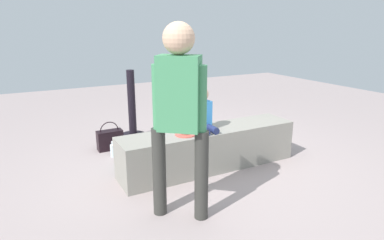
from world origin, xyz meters
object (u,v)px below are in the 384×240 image
cake_plate (185,133)px  water_bottle_far_side (113,150)px  child_seated (202,111)px  party_cup_red (200,148)px  cake_box_white (228,131)px  adult_standing (179,106)px  handbag_black_leather (110,139)px  water_bottle_near_gift (179,147)px  gift_bag (135,157)px

cake_plate → water_bottle_far_side: (-0.56, 0.90, -0.39)m
child_seated → party_cup_red: size_ratio=5.06×
cake_plate → cake_box_white: size_ratio=0.74×
cake_box_white → adult_standing: bearing=-134.1°
cake_plate → cake_box_white: cake_plate is taller
party_cup_red → water_bottle_far_side: bearing=160.8°
party_cup_red → adult_standing: bearing=-125.7°
child_seated → handbag_black_leather: (-0.75, 1.11, -0.54)m
cake_plate → handbag_black_leather: cake_plate is taller
adult_standing → cake_plate: size_ratio=7.15×
water_bottle_near_gift → cake_plate: bearing=-108.6°
water_bottle_near_gift → adult_standing: bearing=-115.2°
child_seated → water_bottle_near_gift: child_seated is taller
child_seated → cake_box_white: size_ratio=1.60×
water_bottle_near_gift → handbag_black_leather: size_ratio=0.57×
child_seated → party_cup_red: child_seated is taller
cake_plate → party_cup_red: size_ratio=2.35×
child_seated → handbag_black_leather: size_ratio=1.28×
gift_bag → water_bottle_near_gift: gift_bag is taller
handbag_black_leather → child_seated: bearing=-55.9°
water_bottle_far_side → party_cup_red: 1.10m
water_bottle_far_side → handbag_black_leather: bearing=81.8°
party_cup_red → handbag_black_leather: size_ratio=0.25×
water_bottle_near_gift → water_bottle_far_side: bearing=156.4°
cake_box_white → handbag_black_leather: 1.74m
child_seated → handbag_black_leather: 1.45m
adult_standing → cake_plate: (0.40, 0.68, -0.48)m
child_seated → water_bottle_far_side: bearing=133.3°
water_bottle_near_gift → handbag_black_leather: 0.93m
cake_box_white → water_bottle_far_side: bearing=-177.7°
water_bottle_far_side → cake_plate: bearing=-58.4°
child_seated → party_cup_red: (0.25, 0.48, -0.63)m
party_cup_red → handbag_black_leather: (-1.00, 0.63, 0.09)m
cake_box_white → handbag_black_leather: handbag_black_leather is taller
cake_box_white → cake_plate: bearing=-141.1°
adult_standing → gift_bag: size_ratio=5.42×
cake_plate → water_bottle_near_gift: 0.72m
water_bottle_far_side → gift_bag: bearing=-71.1°
adult_standing → party_cup_red: bearing=54.3°
gift_bag → handbag_black_leather: handbag_black_leather is taller
party_cup_red → cake_box_white: bearing=30.7°
water_bottle_near_gift → handbag_black_leather: bearing=139.8°
gift_bag → water_bottle_far_side: bearing=108.9°
child_seated → adult_standing: bearing=-130.3°
child_seated → adult_standing: adult_standing is taller
adult_standing → handbag_black_leather: adult_standing is taller
adult_standing → water_bottle_near_gift: bearing=64.8°
child_seated → adult_standing: (-0.64, -0.75, 0.29)m
child_seated → adult_standing: size_ratio=0.30×
gift_bag → water_bottle_far_side: gift_bag is taller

